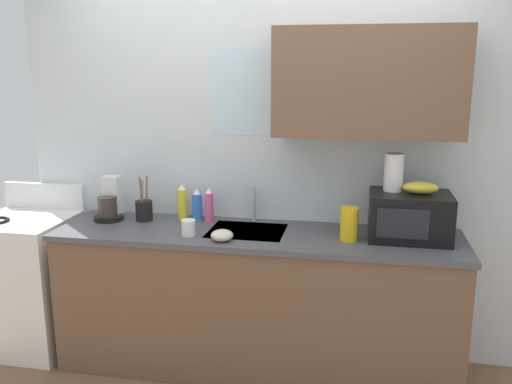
# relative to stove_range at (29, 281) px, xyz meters

# --- Properties ---
(kitchen_wall_assembly) EXTENTS (3.23, 0.42, 2.50)m
(kitchen_wall_assembly) POSITION_rel_stove_range_xyz_m (1.71, 0.30, 0.91)
(kitchen_wall_assembly) COLOR silver
(kitchen_wall_assembly) RESTS_ON ground
(counter_unit) EXTENTS (2.46, 0.63, 0.90)m
(counter_unit) POSITION_rel_stove_range_xyz_m (1.58, -0.00, 0.00)
(counter_unit) COLOR brown
(counter_unit) RESTS_ON ground
(sink_faucet) EXTENTS (0.03, 0.03, 0.23)m
(sink_faucet) POSITION_rel_stove_range_xyz_m (1.52, 0.24, 0.56)
(sink_faucet) COLOR #B2B5BA
(sink_faucet) RESTS_ON counter_unit
(stove_range) EXTENTS (0.60, 0.60, 1.08)m
(stove_range) POSITION_rel_stove_range_xyz_m (0.00, 0.00, 0.00)
(stove_range) COLOR white
(stove_range) RESTS_ON ground
(microwave) EXTENTS (0.46, 0.35, 0.27)m
(microwave) POSITION_rel_stove_range_xyz_m (2.47, 0.04, 0.58)
(microwave) COLOR black
(microwave) RESTS_ON counter_unit
(banana_bunch) EXTENTS (0.20, 0.11, 0.07)m
(banana_bunch) POSITION_rel_stove_range_xyz_m (2.52, 0.05, 0.75)
(banana_bunch) COLOR gold
(banana_bunch) RESTS_ON microwave
(paper_towel_roll) EXTENTS (0.11, 0.11, 0.22)m
(paper_towel_roll) POSITION_rel_stove_range_xyz_m (2.37, 0.10, 0.82)
(paper_towel_roll) COLOR white
(paper_towel_roll) RESTS_ON microwave
(coffee_maker) EXTENTS (0.19, 0.21, 0.28)m
(coffee_maker) POSITION_rel_stove_range_xyz_m (0.58, 0.10, 0.55)
(coffee_maker) COLOR black
(coffee_maker) RESTS_ON counter_unit
(dish_soap_bottle_pink) EXTENTS (0.06, 0.06, 0.22)m
(dish_soap_bottle_pink) POSITION_rel_stove_range_xyz_m (1.24, 0.17, 0.55)
(dish_soap_bottle_pink) COLOR #E55999
(dish_soap_bottle_pink) RESTS_ON counter_unit
(dish_soap_bottle_blue) EXTENTS (0.06, 0.06, 0.21)m
(dish_soap_bottle_blue) POSITION_rel_stove_range_xyz_m (1.15, 0.18, 0.54)
(dish_soap_bottle_blue) COLOR blue
(dish_soap_bottle_blue) RESTS_ON counter_unit
(dish_soap_bottle_yellow) EXTENTS (0.06, 0.06, 0.23)m
(dish_soap_bottle_yellow) POSITION_rel_stove_range_xyz_m (1.05, 0.20, 0.55)
(dish_soap_bottle_yellow) COLOR yellow
(dish_soap_bottle_yellow) RESTS_ON counter_unit
(cereal_canister) EXTENTS (0.10, 0.10, 0.19)m
(cereal_canister) POSITION_rel_stove_range_xyz_m (2.13, -0.05, 0.54)
(cereal_canister) COLOR gold
(cereal_canister) RESTS_ON counter_unit
(mug_white) EXTENTS (0.08, 0.08, 0.09)m
(mug_white) POSITION_rel_stove_range_xyz_m (1.20, -0.14, 0.49)
(mug_white) COLOR white
(mug_white) RESTS_ON counter_unit
(utensil_crock) EXTENTS (0.11, 0.11, 0.29)m
(utensil_crock) POSITION_rel_stove_range_xyz_m (0.81, 0.12, 0.51)
(utensil_crock) COLOR black
(utensil_crock) RESTS_ON counter_unit
(small_bowl) EXTENTS (0.13, 0.13, 0.06)m
(small_bowl) POSITION_rel_stove_range_xyz_m (1.42, -0.20, 0.47)
(small_bowl) COLOR beige
(small_bowl) RESTS_ON counter_unit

